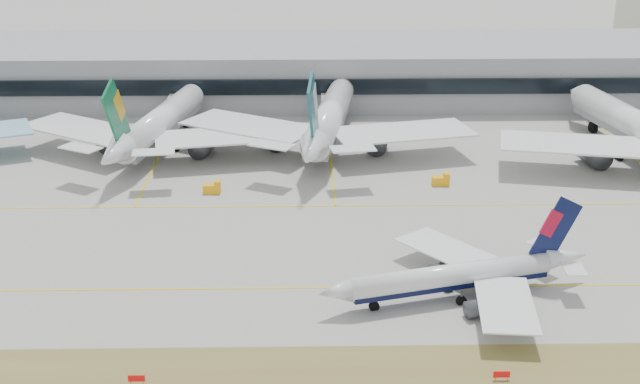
{
  "coord_description": "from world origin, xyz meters",
  "views": [
    {
      "loc": [
        5.37,
        -131.32,
        64.21
      ],
      "look_at": [
        8.33,
        18.0,
        7.5
      ],
      "focal_mm": 50.0,
      "sensor_mm": 36.0,
      "label": 1
    }
  ],
  "objects_px": {
    "widebody_cathay": "(328,121)",
    "terminal": "(284,70)",
    "widebody_eva": "(158,125)",
    "taxiing_airliner": "(460,276)"
  },
  "relations": [
    {
      "from": "widebody_cathay",
      "to": "terminal",
      "type": "relative_size",
      "value": 0.24
    },
    {
      "from": "widebody_cathay",
      "to": "widebody_eva",
      "type": "bearing_deg",
      "value": 101.05
    },
    {
      "from": "taxiing_airliner",
      "to": "widebody_eva",
      "type": "height_order",
      "value": "widebody_eva"
    },
    {
      "from": "taxiing_airliner",
      "to": "terminal",
      "type": "bearing_deg",
      "value": -92.54
    },
    {
      "from": "taxiing_airliner",
      "to": "widebody_cathay",
      "type": "xyz_separation_m",
      "value": [
        -18.19,
        75.27,
        2.87
      ]
    },
    {
      "from": "widebody_cathay",
      "to": "terminal",
      "type": "bearing_deg",
      "value": 22.1
    },
    {
      "from": "widebody_eva",
      "to": "widebody_cathay",
      "type": "distance_m",
      "value": 39.14
    },
    {
      "from": "terminal",
      "to": "widebody_eva",
      "type": "bearing_deg",
      "value": -119.41
    },
    {
      "from": "widebody_eva",
      "to": "widebody_cathay",
      "type": "relative_size",
      "value": 0.93
    },
    {
      "from": "widebody_eva",
      "to": "widebody_cathay",
      "type": "xyz_separation_m",
      "value": [
        39.12,
        1.37,
        0.38
      ]
    }
  ]
}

